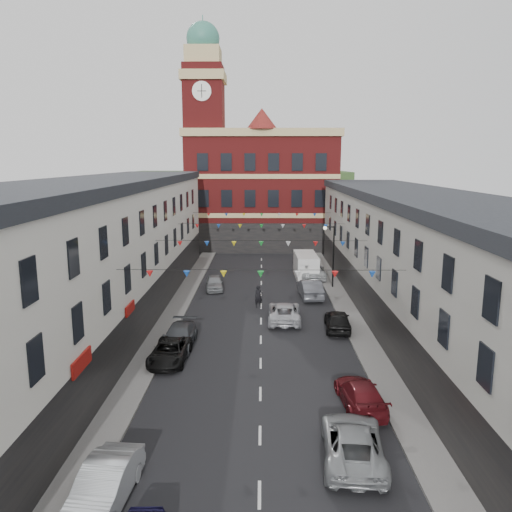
{
  "coord_description": "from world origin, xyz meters",
  "views": [
    {
      "loc": [
        0.08,
        -32.21,
        11.98
      ],
      "look_at": [
        -0.43,
        8.37,
        4.2
      ],
      "focal_mm": 35.0,
      "sensor_mm": 36.0,
      "label": 1
    }
  ],
  "objects_px": {
    "car_left_e": "(214,283)",
    "car_right_d": "(338,320)",
    "street_lamp": "(331,248)",
    "car_right_f": "(313,271)",
    "car_right_c": "(361,394)",
    "moving_car": "(284,312)",
    "car_left_d": "(179,337)",
    "pedestrian": "(259,297)",
    "car_right_b": "(353,442)",
    "car_left_b": "(104,486)",
    "white_van": "(306,266)",
    "car_left_c": "(170,352)",
    "car_right_e": "(310,289)"
  },
  "relations": [
    {
      "from": "car_right_f",
      "to": "white_van",
      "type": "xyz_separation_m",
      "value": [
        -0.68,
        0.51,
        0.48
      ]
    },
    {
      "from": "car_left_e",
      "to": "car_right_e",
      "type": "distance_m",
      "value": 9.15
    },
    {
      "from": "car_right_c",
      "to": "street_lamp",
      "type": "bearing_deg",
      "value": -98.02
    },
    {
      "from": "car_right_c",
      "to": "moving_car",
      "type": "distance_m",
      "value": 13.75
    },
    {
      "from": "car_right_e",
      "to": "white_van",
      "type": "distance_m",
      "value": 7.86
    },
    {
      "from": "car_right_c",
      "to": "car_right_d",
      "type": "xyz_separation_m",
      "value": [
        0.56,
        11.36,
        0.06
      ]
    },
    {
      "from": "car_left_d",
      "to": "moving_car",
      "type": "relative_size",
      "value": 0.93
    },
    {
      "from": "car_right_b",
      "to": "moving_car",
      "type": "distance_m",
      "value": 17.87
    },
    {
      "from": "car_left_b",
      "to": "pedestrian",
      "type": "relative_size",
      "value": 2.48
    },
    {
      "from": "street_lamp",
      "to": "car_left_d",
      "type": "bearing_deg",
      "value": -127.77
    },
    {
      "from": "street_lamp",
      "to": "car_left_e",
      "type": "height_order",
      "value": "street_lamp"
    },
    {
      "from": "car_left_c",
      "to": "white_van",
      "type": "bearing_deg",
      "value": 67.71
    },
    {
      "from": "car_right_c",
      "to": "car_right_f",
      "type": "distance_m",
      "value": 27.36
    },
    {
      "from": "car_left_d",
      "to": "car_left_b",
      "type": "bearing_deg",
      "value": -89.14
    },
    {
      "from": "car_right_b",
      "to": "moving_car",
      "type": "relative_size",
      "value": 1.01
    },
    {
      "from": "car_left_b",
      "to": "moving_car",
      "type": "height_order",
      "value": "car_left_b"
    },
    {
      "from": "car_left_e",
      "to": "car_right_f",
      "type": "height_order",
      "value": "car_right_f"
    },
    {
      "from": "street_lamp",
      "to": "car_left_c",
      "type": "relative_size",
      "value": 1.31
    },
    {
      "from": "car_left_b",
      "to": "car_right_d",
      "type": "xyz_separation_m",
      "value": [
        10.96,
        18.65,
        -0.01
      ]
    },
    {
      "from": "car_left_d",
      "to": "car_right_b",
      "type": "relative_size",
      "value": 0.92
    },
    {
      "from": "street_lamp",
      "to": "car_left_c",
      "type": "bearing_deg",
      "value": -124.11
    },
    {
      "from": "car_right_d",
      "to": "white_van",
      "type": "xyz_separation_m",
      "value": [
        -0.88,
        16.51,
        0.5
      ]
    },
    {
      "from": "street_lamp",
      "to": "moving_car",
      "type": "height_order",
      "value": "street_lamp"
    },
    {
      "from": "car_left_c",
      "to": "car_right_b",
      "type": "distance_m",
      "value": 13.58
    },
    {
      "from": "car_right_b",
      "to": "car_right_e",
      "type": "xyz_separation_m",
      "value": [
        0.56,
        24.4,
        0.09
      ]
    },
    {
      "from": "car_right_f",
      "to": "pedestrian",
      "type": "height_order",
      "value": "pedestrian"
    },
    {
      "from": "car_left_b",
      "to": "car_right_e",
      "type": "xyz_separation_m",
      "value": [
        9.8,
        27.31,
        0.07
      ]
    },
    {
      "from": "car_left_c",
      "to": "car_right_b",
      "type": "xyz_separation_m",
      "value": [
        9.28,
        -9.91,
        0.09
      ]
    },
    {
      "from": "street_lamp",
      "to": "moving_car",
      "type": "bearing_deg",
      "value": -115.69
    },
    {
      "from": "street_lamp",
      "to": "car_right_f",
      "type": "distance_m",
      "value": 5.27
    },
    {
      "from": "car_right_d",
      "to": "moving_car",
      "type": "relative_size",
      "value": 0.84
    },
    {
      "from": "white_van",
      "to": "car_left_e",
      "type": "bearing_deg",
      "value": -151.34
    },
    {
      "from": "car_left_c",
      "to": "car_right_f",
      "type": "bearing_deg",
      "value": 65.76
    },
    {
      "from": "car_left_d",
      "to": "car_right_d",
      "type": "height_order",
      "value": "car_right_d"
    },
    {
      "from": "car_left_b",
      "to": "car_left_e",
      "type": "xyz_separation_m",
      "value": [
        1.05,
        29.97,
        -0.08
      ]
    },
    {
      "from": "car_left_e",
      "to": "car_right_d",
      "type": "xyz_separation_m",
      "value": [
        9.91,
        -11.32,
        0.06
      ]
    },
    {
      "from": "car_left_b",
      "to": "car_right_b",
      "type": "relative_size",
      "value": 0.87
    },
    {
      "from": "car_right_c",
      "to": "car_right_e",
      "type": "bearing_deg",
      "value": -92.35
    },
    {
      "from": "moving_car",
      "to": "car_left_e",
      "type": "bearing_deg",
      "value": -54.62
    },
    {
      "from": "street_lamp",
      "to": "car_right_b",
      "type": "bearing_deg",
      "value": -95.71
    },
    {
      "from": "car_left_d",
      "to": "car_left_e",
      "type": "xyz_separation_m",
      "value": [
        0.92,
        14.7,
        -0.02
      ]
    },
    {
      "from": "car_right_c",
      "to": "white_van",
      "type": "xyz_separation_m",
      "value": [
        -0.32,
        27.87,
        0.56
      ]
    },
    {
      "from": "car_left_b",
      "to": "car_left_d",
      "type": "bearing_deg",
      "value": 93.64
    },
    {
      "from": "car_right_e",
      "to": "moving_car",
      "type": "relative_size",
      "value": 0.96
    },
    {
      "from": "car_right_f",
      "to": "car_left_d",
      "type": "bearing_deg",
      "value": 63.16
    },
    {
      "from": "car_left_b",
      "to": "moving_car",
      "type": "xyz_separation_m",
      "value": [
        7.23,
        20.67,
        -0.03
      ]
    },
    {
      "from": "car_left_e",
      "to": "car_right_b",
      "type": "xyz_separation_m",
      "value": [
        8.19,
        -27.05,
        0.05
      ]
    },
    {
      "from": "car_right_c",
      "to": "car_right_d",
      "type": "relative_size",
      "value": 1.07
    },
    {
      "from": "car_left_c",
      "to": "car_right_e",
      "type": "height_order",
      "value": "car_right_e"
    },
    {
      "from": "car_left_b",
      "to": "car_left_e",
      "type": "distance_m",
      "value": 29.99
    }
  ]
}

